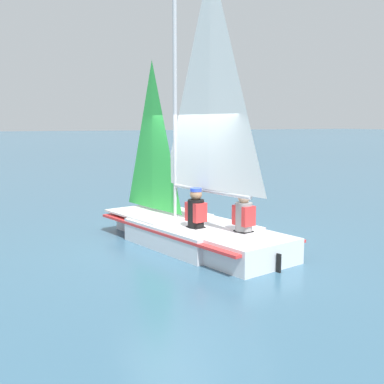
% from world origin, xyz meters
% --- Properties ---
extents(ground_plane, '(260.00, 260.00, 0.00)m').
position_xyz_m(ground_plane, '(0.00, 0.00, 0.00)').
color(ground_plane, '#38607A').
extents(sailboat_main, '(2.44, 4.49, 5.26)m').
position_xyz_m(sailboat_main, '(0.01, -0.03, 0.68)').
color(sailboat_main, silver).
rests_on(sailboat_main, ground_plane).
extents(sailor_helm, '(0.35, 0.38, 1.16)m').
position_xyz_m(sailor_helm, '(-0.12, -0.41, 0.63)').
color(sailor_helm, black).
rests_on(sailor_helm, ground_plane).
extents(sailor_crew, '(0.35, 0.38, 1.16)m').
position_xyz_m(sailor_crew, '(0.47, -1.09, 0.63)').
color(sailor_crew, black).
rests_on(sailor_crew, ground_plane).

